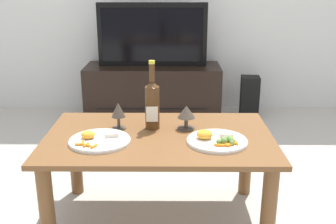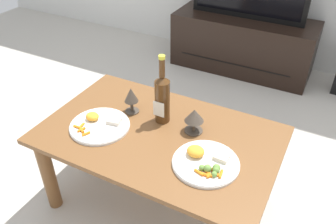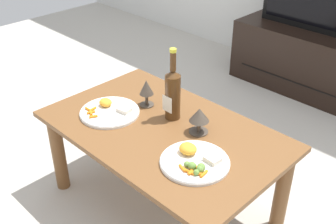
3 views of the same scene
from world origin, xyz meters
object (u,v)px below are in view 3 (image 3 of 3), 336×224
(dinner_plate_left, at_px, (110,111))
(dinner_plate_right, at_px, (195,161))
(wine_bottle, at_px, (173,92))
(goblet_left, at_px, (146,89))
(tv_stand, at_px, (313,62))
(goblet_right, at_px, (199,116))
(dining_table, at_px, (163,143))

(dinner_plate_left, bearing_deg, dinner_plate_right, -0.24)
(wine_bottle, bearing_deg, goblet_left, -177.22)
(tv_stand, distance_m, wine_bottle, 1.64)
(tv_stand, xyz_separation_m, goblet_left, (-0.11, -1.60, 0.33))
(dinner_plate_left, bearing_deg, goblet_left, 68.32)
(tv_stand, height_order, dinner_plate_right, dinner_plate_right)
(goblet_left, bearing_deg, dinner_plate_left, -111.68)
(dinner_plate_right, bearing_deg, wine_bottle, 148.35)
(dinner_plate_left, xyz_separation_m, dinner_plate_right, (0.56, -0.00, 0.00))
(wine_bottle, height_order, dinner_plate_right, wine_bottle)
(wine_bottle, height_order, goblet_right, wine_bottle)
(dining_table, xyz_separation_m, goblet_right, (0.14, 0.09, 0.17))
(dining_table, relative_size, dinner_plate_left, 3.85)
(tv_stand, bearing_deg, dining_table, -86.57)
(dining_table, bearing_deg, dinner_plate_left, -162.21)
(dinner_plate_left, height_order, dinner_plate_right, dinner_plate_right)
(dinner_plate_right, bearing_deg, tv_stand, 101.95)
(dining_table, relative_size, wine_bottle, 3.17)
(dining_table, bearing_deg, tv_stand, 93.43)
(dining_table, relative_size, dinner_plate_right, 3.90)
(goblet_left, distance_m, dinner_plate_left, 0.21)
(dining_table, height_order, wine_bottle, wine_bottle)
(dinner_plate_right, bearing_deg, dinner_plate_left, 179.76)
(tv_stand, height_order, wine_bottle, wine_bottle)
(tv_stand, xyz_separation_m, wine_bottle, (0.07, -1.59, 0.38))
(dining_table, distance_m, wine_bottle, 0.25)
(dining_table, xyz_separation_m, dinner_plate_right, (0.28, -0.09, 0.10))
(tv_stand, bearing_deg, goblet_right, -81.50)
(wine_bottle, distance_m, dinner_plate_left, 0.33)
(wine_bottle, bearing_deg, tv_stand, 92.37)
(wine_bottle, bearing_deg, dinner_plate_left, -142.29)
(wine_bottle, relative_size, goblet_right, 2.84)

